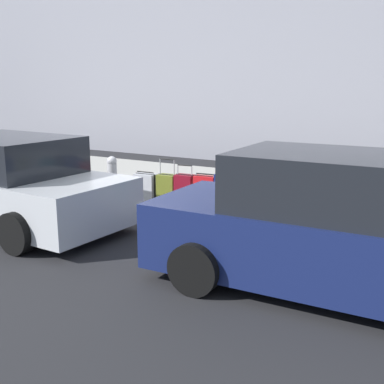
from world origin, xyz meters
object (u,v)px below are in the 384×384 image
(suitcase_silver_8, at_px, (146,188))
(parked_car_silver_1, at_px, (7,184))
(suitcase_red_5, at_px, (205,193))
(parked_car_navy_0, at_px, (330,229))
(suitcase_navy_4, at_px, (226,194))
(bollard_post, at_px, (85,174))
(suitcase_black_3, at_px, (251,196))
(suitcase_teal_2, at_px, (273,202))
(suitcase_maroon_6, at_px, (185,190))
(suitcase_silver_1, at_px, (297,207))
(suitcase_olive_7, at_px, (167,189))
(fire_hydrant, at_px, (112,175))
(suitcase_olive_0, at_px, (323,210))

(suitcase_silver_8, distance_m, parked_car_silver_1, 2.61)
(suitcase_red_5, xyz_separation_m, parked_car_navy_0, (-2.89, 2.21, 0.32))
(suitcase_navy_4, xyz_separation_m, bollard_post, (3.31, 0.10, 0.06))
(suitcase_navy_4, distance_m, parked_car_silver_1, 3.90)
(suitcase_navy_4, xyz_separation_m, parked_car_silver_1, (3.24, 2.16, 0.24))
(suitcase_navy_4, bearing_deg, suitcase_black_3, -163.88)
(suitcase_teal_2, bearing_deg, suitcase_maroon_6, 0.54)
(suitcase_teal_2, relative_size, suitcase_maroon_6, 0.79)
(suitcase_silver_1, distance_m, suitcase_silver_8, 3.11)
(suitcase_olive_7, bearing_deg, fire_hydrant, 1.22)
(suitcase_silver_8, xyz_separation_m, bollard_post, (1.53, 0.08, 0.14))
(suitcase_black_3, bearing_deg, bollard_post, 3.47)
(suitcase_olive_7, bearing_deg, suitcase_silver_1, 178.79)
(suitcase_teal_2, bearing_deg, parked_car_silver_1, 28.34)
(suitcase_olive_0, distance_m, suitcase_black_3, 1.33)
(suitcase_navy_4, xyz_separation_m, suitcase_silver_8, (1.78, 0.02, -0.08))
(suitcase_silver_8, distance_m, fire_hydrant, 0.92)
(suitcase_red_5, xyz_separation_m, suitcase_silver_8, (1.32, 0.07, -0.04))
(suitcase_red_5, xyz_separation_m, bollard_post, (2.85, 0.15, 0.11))
(parked_car_navy_0, relative_size, parked_car_silver_1, 0.93)
(suitcase_teal_2, bearing_deg, suitcase_black_3, -8.35)
(suitcase_red_5, bearing_deg, suitcase_black_3, -175.06)
(suitcase_teal_2, relative_size, parked_car_silver_1, 0.14)
(suitcase_teal_2, bearing_deg, suitcase_navy_4, 4.19)
(suitcase_silver_1, distance_m, suitcase_red_5, 1.79)
(suitcase_black_3, height_order, bollard_post, bollard_post)
(suitcase_olive_0, relative_size, parked_car_navy_0, 0.17)
(suitcase_maroon_6, bearing_deg, suitcase_silver_1, 179.39)
(suitcase_silver_1, bearing_deg, suitcase_navy_4, 1.03)
(fire_hydrant, bearing_deg, bollard_post, 13.40)
(suitcase_silver_1, bearing_deg, parked_car_navy_0, 116.89)
(suitcase_navy_4, distance_m, parked_car_navy_0, 3.27)
(suitcase_red_5, xyz_separation_m, suitcase_maroon_6, (0.44, 0.00, -0.01))
(suitcase_olive_0, xyz_separation_m, suitcase_olive_7, (3.09, -0.01, 0.02))
(suitcase_olive_0, bearing_deg, parked_car_silver_1, 24.03)
(suitcase_silver_1, relative_size, fire_hydrant, 0.94)
(suitcase_olive_0, height_order, suitcase_red_5, suitcase_olive_0)
(suitcase_silver_1, xyz_separation_m, suitcase_red_5, (1.79, -0.03, 0.05))
(suitcase_teal_2, distance_m, suitcase_navy_4, 0.89)
(parked_car_navy_0, bearing_deg, suitcase_olive_7, -30.78)
(suitcase_silver_1, xyz_separation_m, fire_hydrant, (4.01, -0.03, 0.17))
(bollard_post, relative_size, parked_car_navy_0, 0.19)
(suitcase_black_3, bearing_deg, suitcase_silver_8, 3.71)
(suitcase_silver_1, relative_size, parked_car_navy_0, 0.18)
(suitcase_teal_2, relative_size, suitcase_silver_8, 1.04)
(suitcase_teal_2, xyz_separation_m, bollard_post, (4.19, 0.16, 0.13))
(suitcase_black_3, distance_m, suitcase_red_5, 0.91)
(suitcase_navy_4, bearing_deg, suitcase_olive_7, -3.46)
(parked_car_navy_0, bearing_deg, suitcase_teal_2, -55.05)
(suitcase_teal_2, bearing_deg, suitcase_silver_1, 174.81)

